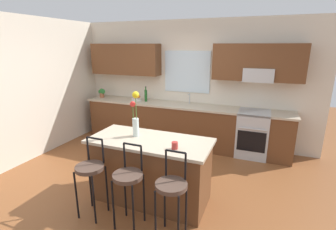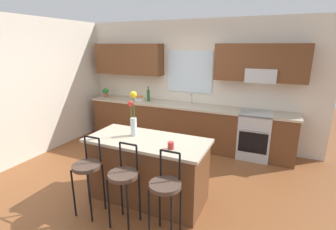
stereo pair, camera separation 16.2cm
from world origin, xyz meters
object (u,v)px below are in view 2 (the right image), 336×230
at_px(kitchen_island, 148,169).
at_px(potted_plant_small, 105,92).
at_px(fruit_bowl_oranges, 139,99).
at_px(bar_stool_middle, 124,178).
at_px(oven_range, 255,135).
at_px(bar_stool_far, 165,189).
at_px(mug_ceramic, 171,146).
at_px(flower_vase, 133,116).
at_px(bar_stool_near, 87,169).
at_px(bottle_olive_oil, 148,95).

xyz_separation_m(kitchen_island, potted_plant_small, (-2.34, 2.13, 0.58)).
bearing_deg(fruit_bowl_oranges, kitchen_island, -57.28).
bearing_deg(fruit_bowl_oranges, bar_stool_middle, -63.39).
relative_size(oven_range, fruit_bowl_oranges, 3.83).
bearing_deg(kitchen_island, oven_range, 59.24).
distance_m(bar_stool_middle, bar_stool_far, 0.55).
relative_size(kitchen_island, fruit_bowl_oranges, 7.05).
bearing_deg(potted_plant_small, mug_ceramic, -39.72).
bearing_deg(mug_ceramic, flower_vase, 161.76).
bearing_deg(bar_stool_far, bar_stool_near, 180.00).
xyz_separation_m(flower_vase, mug_ceramic, (0.67, -0.22, -0.24)).
bearing_deg(fruit_bowl_oranges, flower_vase, -61.62).
bearing_deg(fruit_bowl_oranges, bar_stool_far, -54.92).
distance_m(oven_range, bar_stool_near, 3.26).
height_order(oven_range, flower_vase, flower_vase).
distance_m(flower_vase, fruit_bowl_oranges, 2.37).
height_order(bar_stool_far, flower_vase, flower_vase).
distance_m(bar_stool_middle, potted_plant_small, 3.62).
bearing_deg(oven_range, flower_vase, -126.16).
height_order(mug_ceramic, potted_plant_small, potted_plant_small).
bearing_deg(bottle_olive_oil, bar_stool_far, -58.44).
distance_m(oven_range, flower_vase, 2.65).
bearing_deg(kitchen_island, bar_stool_middle, -90.00).
bearing_deg(flower_vase, bar_stool_middle, -69.37).
bearing_deg(flower_vase, bar_stool_near, -114.85).
bearing_deg(oven_range, fruit_bowl_oranges, 179.46).
bearing_deg(potted_plant_small, kitchen_island, -42.31).
relative_size(oven_range, potted_plant_small, 4.16).
height_order(oven_range, bar_stool_middle, bar_stool_middle).
bearing_deg(bar_stool_middle, bar_stool_far, 0.00).
height_order(kitchen_island, bar_stool_far, bar_stool_far).
distance_m(bar_stool_near, flower_vase, 0.92).
bearing_deg(bar_stool_middle, kitchen_island, 90.00).
bearing_deg(potted_plant_small, bar_stool_far, -43.38).
height_order(oven_range, bar_stool_far, bar_stool_far).
bearing_deg(flower_vase, mug_ceramic, -18.24).
relative_size(kitchen_island, bar_stool_middle, 1.62).
xyz_separation_m(fruit_bowl_oranges, bottle_olive_oil, (0.24, 0.00, 0.10)).
height_order(kitchen_island, flower_vase, flower_vase).
bearing_deg(kitchen_island, fruit_bowl_oranges, 122.72).
xyz_separation_m(bar_stool_near, flower_vase, (0.30, 0.65, 0.57)).
relative_size(fruit_bowl_oranges, potted_plant_small, 1.08).
height_order(bar_stool_far, bottle_olive_oil, bottle_olive_oil).
xyz_separation_m(mug_ceramic, potted_plant_small, (-2.77, 2.30, 0.08)).
bearing_deg(potted_plant_small, bar_stool_near, -56.76).
xyz_separation_m(oven_range, mug_ceramic, (-0.83, -2.27, 0.51)).
distance_m(bar_stool_near, bar_stool_middle, 0.55).
xyz_separation_m(flower_vase, fruit_bowl_oranges, (-1.12, 2.08, -0.25)).
bearing_deg(potted_plant_small, flower_vase, -44.77).
bearing_deg(bar_stool_near, oven_range, 56.33).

